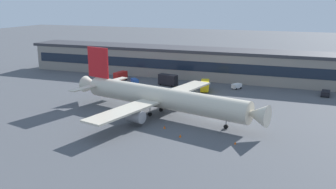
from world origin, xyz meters
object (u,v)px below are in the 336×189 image
at_px(traffic_cone_0, 165,127).
at_px(traffic_cone_2, 235,143).
at_px(stair_truck, 121,76).
at_px(follow_me_car, 135,81).
at_px(catering_truck, 168,79).
at_px(airliner, 160,97).
at_px(baggage_tug, 237,86).
at_px(fuel_truck, 205,85).
at_px(traffic_cone_1, 180,136).
at_px(pushback_tractor, 326,93).

height_order(traffic_cone_0, traffic_cone_2, traffic_cone_0).
distance_m(stair_truck, traffic_cone_2, 73.82).
distance_m(follow_me_car, catering_truck, 13.04).
relative_size(airliner, baggage_tug, 14.37).
height_order(follow_me_car, fuel_truck, fuel_truck).
bearing_deg(traffic_cone_0, traffic_cone_1, -38.05).
height_order(fuel_truck, traffic_cone_0, fuel_truck).
distance_m(pushback_tractor, follow_me_car, 67.64).
distance_m(baggage_tug, traffic_cone_2, 52.90).
distance_m(follow_me_car, traffic_cone_0, 51.81).
xyz_separation_m(baggage_tug, traffic_cone_0, (-9.34, -48.01, -0.72)).
relative_size(stair_truck, traffic_cone_1, 8.73).
height_order(pushback_tractor, baggage_tug, baggage_tug).
height_order(baggage_tug, stair_truck, stair_truck).
distance_m(stair_truck, traffic_cone_0, 58.32).
height_order(airliner, fuel_truck, airliner).
bearing_deg(stair_truck, traffic_cone_0, -51.88).
relative_size(catering_truck, traffic_cone_0, 10.44).
bearing_deg(traffic_cone_0, pushback_tractor, 51.19).
relative_size(airliner, traffic_cone_1, 81.20).
relative_size(airliner, fuel_truck, 6.72).
relative_size(baggage_tug, stair_truck, 0.65).
height_order(catering_truck, traffic_cone_0, catering_truck).
distance_m(follow_me_car, fuel_truck, 28.02).
bearing_deg(follow_me_car, traffic_cone_1, -54.21).
xyz_separation_m(fuel_truck, traffic_cone_2, (19.04, -45.75, -1.58)).
height_order(baggage_tug, traffic_cone_0, baggage_tug).
xyz_separation_m(traffic_cone_0, traffic_cone_1, (5.53, -4.33, 0.00)).
bearing_deg(baggage_tug, fuel_truck, -147.65).
distance_m(stair_truck, traffic_cone_1, 65.16).
bearing_deg(stair_truck, airliner, -49.25).
height_order(baggage_tug, traffic_cone_2, baggage_tug).
relative_size(airliner, follow_me_car, 13.22).
bearing_deg(catering_truck, traffic_cone_2, -54.96).
distance_m(airliner, traffic_cone_1, 18.39).
bearing_deg(traffic_cone_0, airliner, 116.93).
bearing_deg(follow_me_car, stair_truck, 159.52).
xyz_separation_m(traffic_cone_1, traffic_cone_2, (12.79, 0.22, -0.06)).
xyz_separation_m(follow_me_car, traffic_cone_2, (47.01, -47.24, -0.79)).
height_order(fuel_truck, baggage_tug, fuel_truck).
bearing_deg(baggage_tug, catering_truck, -172.10).
height_order(traffic_cone_0, traffic_cone_1, traffic_cone_1).
height_order(fuel_truck, stair_truck, stair_truck).
distance_m(follow_me_car, traffic_cone_2, 66.65).
bearing_deg(traffic_cone_0, traffic_cone_2, -12.64).
distance_m(airliner, traffic_cone_2, 27.70).
distance_m(airliner, follow_me_car, 40.91).
relative_size(follow_me_car, catering_truck, 0.59).
relative_size(pushback_tractor, follow_me_car, 1.13).
bearing_deg(follow_me_car, traffic_cone_2, -45.14).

